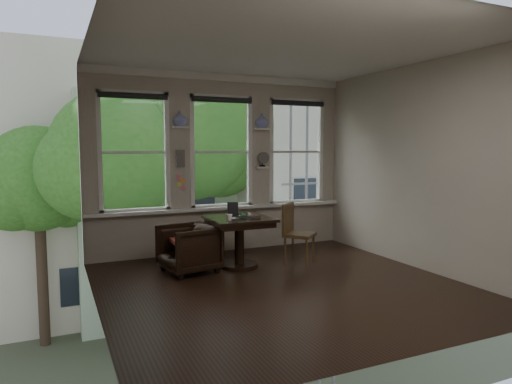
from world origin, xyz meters
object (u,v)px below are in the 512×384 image
table (239,242)px  laptop (249,218)px  mug (229,217)px  armchair_left (189,249)px  side_chair_right (300,234)px

table → laptop: size_ratio=2.55×
mug → table: bearing=41.2°
armchair_left → mug: (0.52, -0.25, 0.45)m
armchair_left → laptop: 0.96m
side_chair_right → laptop: side_chair_right is taller
table → mug: bearing=-138.8°
laptop → mug: mug is taller
armchair_left → side_chair_right: 1.69m
table → laptop: laptop is taller
armchair_left → side_chair_right: (1.67, -0.23, 0.12)m
side_chair_right → armchair_left: bearing=131.0°
table → mug: size_ratio=9.65×
table → mug: mug is taller
side_chair_right → mug: 1.20m
table → side_chair_right: side_chair_right is taller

